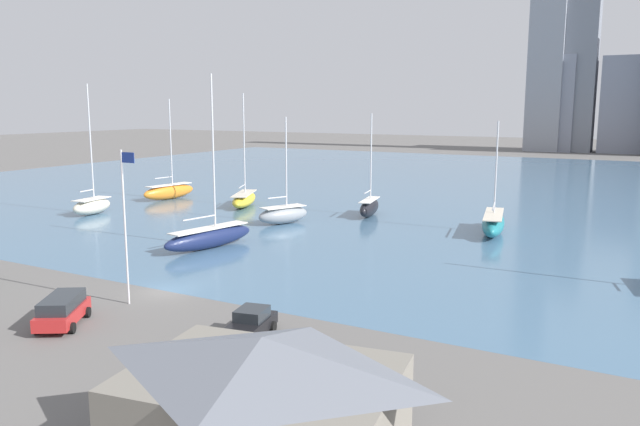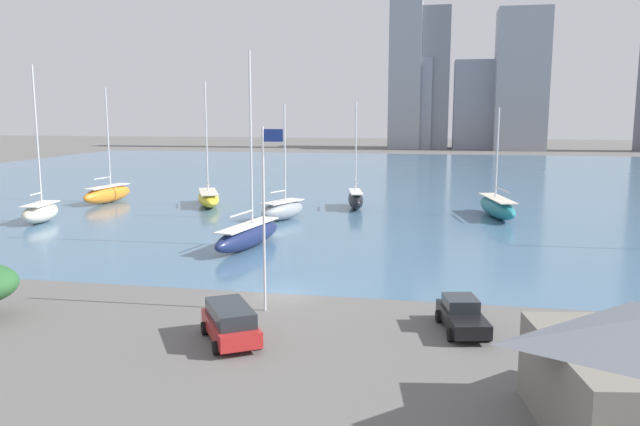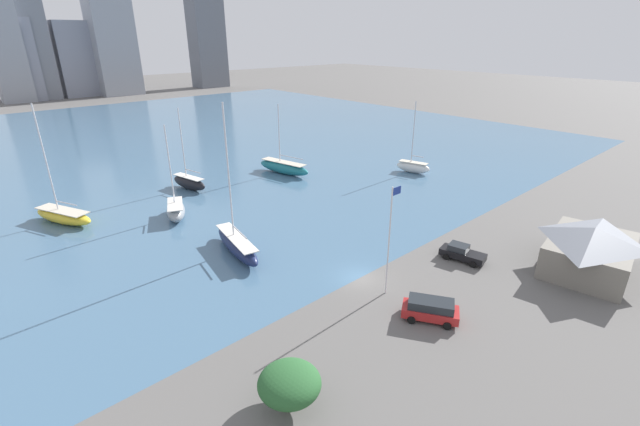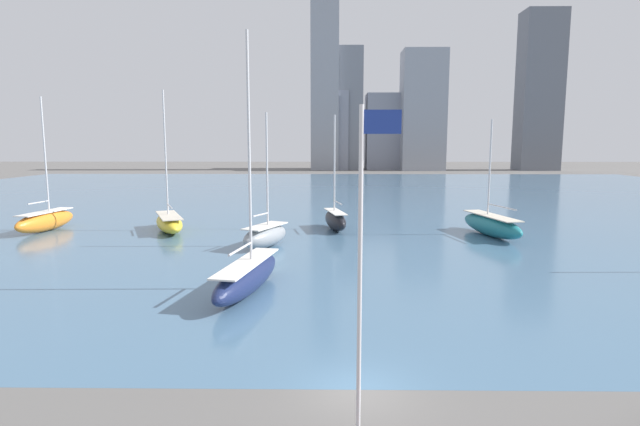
% 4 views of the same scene
% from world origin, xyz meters
% --- Properties ---
extents(ground_plane, '(500.00, 500.00, 0.00)m').
position_xyz_m(ground_plane, '(0.00, 0.00, 0.00)').
color(ground_plane, '#605E5B').
extents(harbor_water, '(180.00, 140.00, 0.00)m').
position_xyz_m(harbor_water, '(0.00, 70.00, 0.00)').
color(harbor_water, '#476B89').
rests_on(harbor_water, ground_plane).
extents(boat_shed, '(11.29, 8.89, 4.80)m').
position_xyz_m(boat_shed, '(18.60, -14.62, 2.40)').
color(boat_shed, slate).
rests_on(boat_shed, ground_plane).
extents(flag_pole, '(1.24, 0.14, 10.64)m').
position_xyz_m(flag_pole, '(-0.14, -3.48, 5.80)').
color(flag_pole, silver).
rests_on(flag_pole, ground_plane).
extents(yard_shrub, '(4.13, 4.13, 3.11)m').
position_xyz_m(yard_shrub, '(-15.31, -7.99, 2.00)').
color(yard_shrub, '#4C3823').
rests_on(yard_shrub, ground_plane).
extents(distant_city_skyline, '(88.99, 21.46, 72.56)m').
position_xyz_m(distant_city_skyline, '(27.45, 167.60, 23.32)').
color(distant_city_skyline, '#A8A8B2').
rests_on(distant_city_skyline, ground_plane).
extents(sailboat_navy, '(3.93, 10.73, 16.49)m').
position_xyz_m(sailboat_navy, '(-6.30, 12.82, 1.12)').
color(sailboat_navy, '#19234C').
rests_on(sailboat_navy, harbor_water).
extents(sailboat_yellow, '(6.19, 9.71, 15.23)m').
position_xyz_m(sailboat_yellow, '(-18.43, 35.24, 1.01)').
color(sailboat_yellow, yellow).
rests_on(sailboat_yellow, harbor_water).
extents(sailboat_black, '(3.16, 7.45, 12.65)m').
position_xyz_m(sailboat_black, '(-0.25, 36.53, 1.16)').
color(sailboat_black, black).
rests_on(sailboat_black, harbor_water).
extents(sailboat_white, '(3.29, 6.37, 12.41)m').
position_xyz_m(sailboat_white, '(33.21, 18.10, 1.10)').
color(sailboat_white, white).
rests_on(sailboat_white, harbor_water).
extents(sailboat_teal, '(4.40, 11.06, 11.98)m').
position_xyz_m(sailboat_teal, '(15.90, 33.06, 1.15)').
color(sailboat_teal, '#1E757F').
rests_on(sailboat_teal, harbor_water).
extents(sailboat_gray, '(4.79, 6.91, 12.32)m').
position_xyz_m(sailboat_gray, '(-6.89, 26.99, 1.12)').
color(sailboat_gray, gray).
rests_on(sailboat_gray, harbor_water).
extents(parked_pickup_black, '(2.85, 4.99, 1.71)m').
position_xyz_m(parked_pickup_black, '(10.94, -4.80, 0.84)').
color(parked_pickup_black, black).
rests_on(parked_pickup_black, ground_plane).
extents(parked_suv_red, '(4.24, 5.09, 1.89)m').
position_xyz_m(parked_suv_red, '(-0.52, -8.63, 1.02)').
color(parked_suv_red, '#B22323').
rests_on(parked_suv_red, ground_plane).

